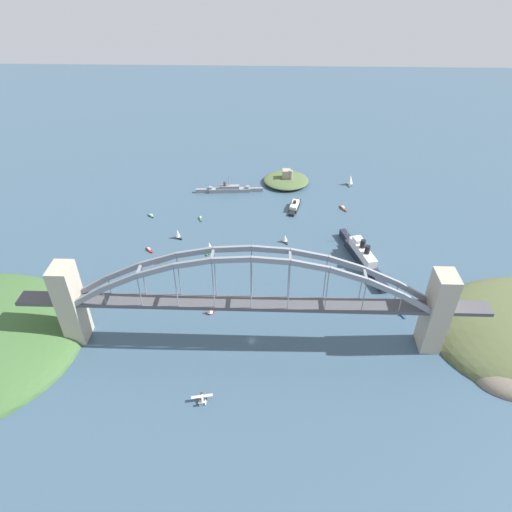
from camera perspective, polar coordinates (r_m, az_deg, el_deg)
The scene contains 19 objects.
ground_plane at distance 286.42m, azimuth -0.53°, elevation -10.61°, with size 1400.00×1400.00×0.00m, color #385166.
harbor_arch_bridge at distance 265.00m, azimuth -0.57°, elevation -6.07°, with size 276.83×16.00×68.56m.
ocean_liner at distance 353.96m, azimuth 13.33°, elevation 0.02°, with size 26.13×76.59×18.72m.
naval_cruiser at distance 444.37m, azimuth -3.49°, elevation 8.46°, with size 65.73×8.63×16.75m.
harbor_ferry_steamer at distance 416.77m, azimuth 4.92°, elevation 6.33°, with size 12.38×30.27×8.08m.
fort_island_mid_harbor at distance 461.36m, azimuth 3.85°, elevation 9.63°, with size 45.47×44.09×15.32m.
seaplane_taxiing_near_bridge at distance 257.65m, azimuth -6.85°, elevation -17.54°, with size 11.85×7.23×4.90m.
small_boat_0 at distance 403.05m, azimuth -7.04°, elevation 4.76°, with size 3.16×9.87×1.91m.
small_boat_1 at distance 368.92m, azimuth 3.68°, elevation 2.29°, with size 5.91×7.74×7.80m.
small_boat_2 at distance 317.66m, azimuth 17.98°, elevation -6.95°, with size 3.89×10.00×2.04m.
small_boat_3 at distance 465.44m, azimuth 11.85°, elevation 9.52°, with size 6.65×10.99×12.92m.
small_boat_4 at distance 414.86m, azimuth -13.17°, elevation 5.01°, with size 7.61×6.71×2.03m.
small_boat_5 at distance 422.99m, azimuth 11.03°, elevation 5.98°, with size 5.96×10.88×2.26m.
small_boat_6 at distance 378.01m, azimuth -9.93°, elevation 2.83°, with size 7.05×6.34×9.44m.
small_boat_7 at distance 357.92m, azimuth -5.96°, elevation 1.18°, with size 7.18×10.71×10.27m.
small_boat_8 at distance 303.09m, azimuth -5.85°, elevation -6.85°, with size 6.14×5.42×6.12m.
small_boat_9 at distance 354.74m, azimuth -11.84°, elevation -0.62°, with size 10.73×7.76×2.32m.
small_boat_10 at distance 369.42m, azimuth -13.38°, elevation 0.77°, with size 7.16×7.41×2.08m.
channel_marker_buoy at distance 307.39m, azimuth 3.52°, elevation -6.41°, with size 2.20×2.20×2.75m.
Camera 1 is at (9.15, -196.23, 208.44)m, focal length 31.51 mm.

